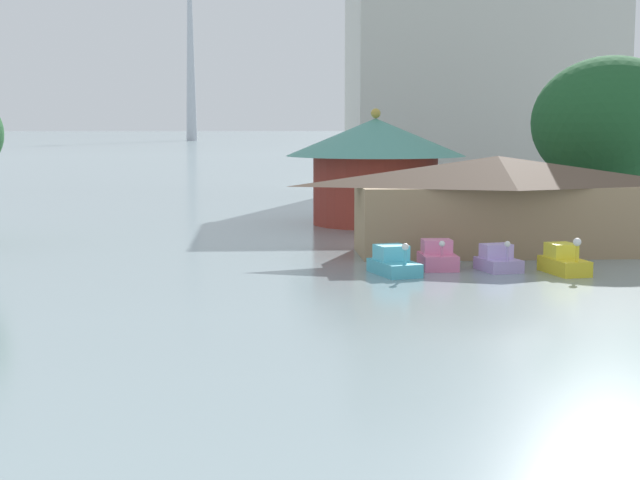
{
  "coord_description": "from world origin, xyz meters",
  "views": [
    {
      "loc": [
        -3.96,
        -13.44,
        7.07
      ],
      "look_at": [
        -1.43,
        22.18,
        2.68
      ],
      "focal_mm": 53.01,
      "sensor_mm": 36.0,
      "label": 1
    }
  ],
  "objects_px": {
    "pedal_boat_cyan": "(393,263)",
    "pedal_boat_yellow": "(564,262)",
    "boathouse": "(497,203)",
    "shoreline_tree_right": "(611,123)",
    "background_building_block": "(479,87)",
    "distant_broadcast_tower": "(190,9)",
    "green_roof_pavilion": "(375,162)",
    "pedal_boat_pink": "(438,257)",
    "pedal_boat_lavender": "(498,260)"
  },
  "relations": [
    {
      "from": "pedal_boat_cyan",
      "to": "green_roof_pavilion",
      "type": "xyz_separation_m",
      "value": [
        2.05,
        22.67,
        3.88
      ]
    },
    {
      "from": "pedal_boat_yellow",
      "to": "shoreline_tree_right",
      "type": "height_order",
      "value": "shoreline_tree_right"
    },
    {
      "from": "pedal_boat_lavender",
      "to": "background_building_block",
      "type": "xyz_separation_m",
      "value": [
        10.53,
        48.37,
        10.25
      ]
    },
    {
      "from": "pedal_boat_yellow",
      "to": "shoreline_tree_right",
      "type": "bearing_deg",
      "value": 142.93
    },
    {
      "from": "pedal_boat_yellow",
      "to": "background_building_block",
      "type": "xyz_separation_m",
      "value": [
        7.63,
        49.47,
        10.19
      ]
    },
    {
      "from": "pedal_boat_pink",
      "to": "green_roof_pavilion",
      "type": "distance_m",
      "value": 21.44
    },
    {
      "from": "shoreline_tree_right",
      "to": "pedal_boat_yellow",
      "type": "bearing_deg",
      "value": -117.51
    },
    {
      "from": "pedal_boat_lavender",
      "to": "boathouse",
      "type": "relative_size",
      "value": 0.15
    },
    {
      "from": "pedal_boat_pink",
      "to": "pedal_boat_yellow",
      "type": "xyz_separation_m",
      "value": [
        5.71,
        -1.91,
        0.01
      ]
    },
    {
      "from": "pedal_boat_pink",
      "to": "shoreline_tree_right",
      "type": "distance_m",
      "value": 20.22
    },
    {
      "from": "pedal_boat_yellow",
      "to": "green_roof_pavilion",
      "type": "xyz_separation_m",
      "value": [
        -6.08,
        23.0,
        3.85
      ]
    },
    {
      "from": "pedal_boat_lavender",
      "to": "shoreline_tree_right",
      "type": "height_order",
      "value": "shoreline_tree_right"
    },
    {
      "from": "pedal_boat_lavender",
      "to": "shoreline_tree_right",
      "type": "xyz_separation_m",
      "value": [
        10.86,
        14.17,
        6.66
      ]
    },
    {
      "from": "shoreline_tree_right",
      "to": "background_building_block",
      "type": "xyz_separation_m",
      "value": [
        -0.32,
        34.2,
        3.59
      ]
    },
    {
      "from": "green_roof_pavilion",
      "to": "shoreline_tree_right",
      "type": "height_order",
      "value": "shoreline_tree_right"
    },
    {
      "from": "pedal_boat_cyan",
      "to": "distant_broadcast_tower",
      "type": "distance_m",
      "value": 381.09
    },
    {
      "from": "pedal_boat_pink",
      "to": "distant_broadcast_tower",
      "type": "height_order",
      "value": "distant_broadcast_tower"
    },
    {
      "from": "green_roof_pavilion",
      "to": "background_building_block",
      "type": "bearing_deg",
      "value": 62.62
    },
    {
      "from": "green_roof_pavilion",
      "to": "distant_broadcast_tower",
      "type": "distance_m",
      "value": 358.39
    },
    {
      "from": "pedal_boat_lavender",
      "to": "green_roof_pavilion",
      "type": "relative_size",
      "value": 0.2
    },
    {
      "from": "pedal_boat_yellow",
      "to": "pedal_boat_lavender",
      "type": "bearing_deg",
      "value": -120.3
    },
    {
      "from": "background_building_block",
      "to": "distant_broadcast_tower",
      "type": "distance_m",
      "value": 333.16
    },
    {
      "from": "shoreline_tree_right",
      "to": "background_building_block",
      "type": "relative_size",
      "value": 0.44
    },
    {
      "from": "pedal_boat_pink",
      "to": "pedal_boat_lavender",
      "type": "relative_size",
      "value": 0.98
    },
    {
      "from": "pedal_boat_cyan",
      "to": "distant_broadcast_tower",
      "type": "bearing_deg",
      "value": 168.98
    },
    {
      "from": "boathouse",
      "to": "background_building_block",
      "type": "distance_m",
      "value": 44.22
    },
    {
      "from": "pedal_boat_yellow",
      "to": "boathouse",
      "type": "bearing_deg",
      "value": -177.51
    },
    {
      "from": "pedal_boat_cyan",
      "to": "boathouse",
      "type": "xyz_separation_m",
      "value": [
        6.65,
        6.61,
        2.28
      ]
    },
    {
      "from": "background_building_block",
      "to": "shoreline_tree_right",
      "type": "bearing_deg",
      "value": -89.46
    },
    {
      "from": "green_roof_pavilion",
      "to": "background_building_block",
      "type": "xyz_separation_m",
      "value": [
        13.71,
        26.47,
        6.34
      ]
    },
    {
      "from": "pedal_boat_pink",
      "to": "distant_broadcast_tower",
      "type": "relative_size",
      "value": 0.02
    },
    {
      "from": "pedal_boat_cyan",
      "to": "green_roof_pavilion",
      "type": "bearing_deg",
      "value": 158.76
    },
    {
      "from": "pedal_boat_pink",
      "to": "boathouse",
      "type": "relative_size",
      "value": 0.15
    },
    {
      "from": "pedal_boat_yellow",
      "to": "background_building_block",
      "type": "height_order",
      "value": "background_building_block"
    },
    {
      "from": "background_building_block",
      "to": "distant_broadcast_tower",
      "type": "relative_size",
      "value": 0.19
    },
    {
      "from": "green_roof_pavilion",
      "to": "pedal_boat_pink",
      "type": "bearing_deg",
      "value": -88.99
    },
    {
      "from": "pedal_boat_cyan",
      "to": "pedal_boat_yellow",
      "type": "bearing_deg",
      "value": 71.6
    },
    {
      "from": "boathouse",
      "to": "shoreline_tree_right",
      "type": "relative_size",
      "value": 1.43
    },
    {
      "from": "pedal_boat_cyan",
      "to": "distant_broadcast_tower",
      "type": "height_order",
      "value": "distant_broadcast_tower"
    },
    {
      "from": "pedal_boat_cyan",
      "to": "distant_broadcast_tower",
      "type": "relative_size",
      "value": 0.02
    },
    {
      "from": "pedal_boat_cyan",
      "to": "pedal_boat_pink",
      "type": "xyz_separation_m",
      "value": [
        2.42,
        1.58,
        0.03
      ]
    },
    {
      "from": "boathouse",
      "to": "green_roof_pavilion",
      "type": "xyz_separation_m",
      "value": [
        -4.6,
        16.06,
        1.61
      ]
    },
    {
      "from": "pedal_boat_pink",
      "to": "boathouse",
      "type": "xyz_separation_m",
      "value": [
        4.23,
        5.03,
        2.25
      ]
    },
    {
      "from": "pedal_boat_cyan",
      "to": "pedal_boat_yellow",
      "type": "xyz_separation_m",
      "value": [
        8.13,
        -0.33,
        0.03
      ]
    },
    {
      "from": "boathouse",
      "to": "shoreline_tree_right",
      "type": "height_order",
      "value": "shoreline_tree_right"
    },
    {
      "from": "shoreline_tree_right",
      "to": "distant_broadcast_tower",
      "type": "xyz_separation_m",
      "value": [
        -49.32,
        360.57,
        49.21
      ]
    },
    {
      "from": "boathouse",
      "to": "green_roof_pavilion",
      "type": "height_order",
      "value": "green_roof_pavilion"
    },
    {
      "from": "pedal_boat_yellow",
      "to": "shoreline_tree_right",
      "type": "xyz_separation_m",
      "value": [
        7.95,
        15.27,
        6.6
      ]
    },
    {
      "from": "distant_broadcast_tower",
      "to": "shoreline_tree_right",
      "type": "bearing_deg",
      "value": -82.21
    },
    {
      "from": "shoreline_tree_right",
      "to": "background_building_block",
      "type": "height_order",
      "value": "background_building_block"
    }
  ]
}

